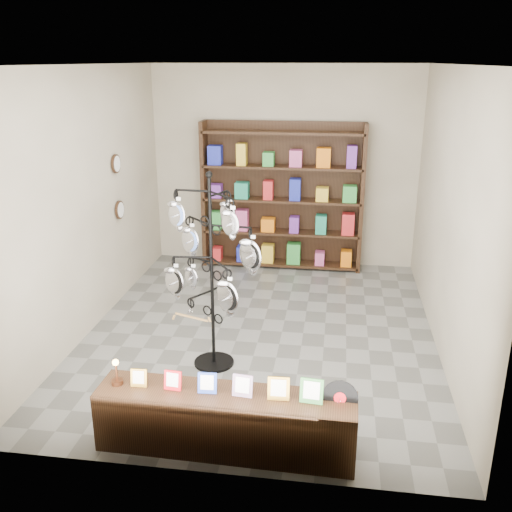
{
  "coord_description": "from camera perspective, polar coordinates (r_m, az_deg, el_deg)",
  "views": [
    {
      "loc": [
        0.82,
        -6.06,
        3.05
      ],
      "look_at": [
        0.08,
        -1.0,
        1.28
      ],
      "focal_mm": 40.0,
      "sensor_mm": 36.0,
      "label": 1
    }
  ],
  "objects": [
    {
      "name": "room_envelope",
      "position": [
        6.23,
        0.56,
        7.98
      ],
      "size": [
        5.0,
        5.0,
        5.0
      ],
      "color": "#BDB298",
      "rests_on": "ground"
    },
    {
      "name": "ground",
      "position": [
        6.83,
        0.51,
        -7.45
      ],
      "size": [
        5.0,
        5.0,
        0.0
      ],
      "primitive_type": "plane",
      "color": "slate",
      "rests_on": "ground"
    },
    {
      "name": "display_tree",
      "position": [
        5.66,
        -4.5,
        -0.19
      ],
      "size": [
        1.14,
        1.14,
        2.05
      ],
      "rotation": [
        0.0,
        0.0,
        -0.43
      ],
      "color": "black",
      "rests_on": "ground"
    },
    {
      "name": "front_shelf",
      "position": [
        4.83,
        -3.05,
        -16.16
      ],
      "size": [
        2.11,
        0.47,
        0.74
      ],
      "rotation": [
        0.0,
        0.0,
        -0.02
      ],
      "color": "black",
      "rests_on": "ground"
    },
    {
      "name": "wall_clocks",
      "position": [
        7.56,
        -13.66,
        6.72
      ],
      "size": [
        0.03,
        0.24,
        0.84
      ],
      "color": "black",
      "rests_on": "ground"
    },
    {
      "name": "back_shelving",
      "position": [
        8.63,
        2.62,
        5.52
      ],
      "size": [
        2.42,
        0.36,
        2.2
      ],
      "color": "black",
      "rests_on": "ground"
    }
  ]
}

